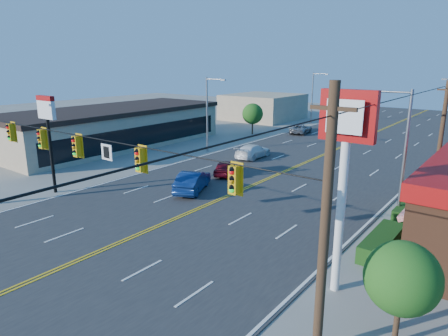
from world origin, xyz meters
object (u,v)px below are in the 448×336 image
Objects in this scene: car_magenta at (225,168)px; car_silver at (301,129)px; signal_span at (91,160)px; kfc_pylon at (345,153)px; car_blue at (192,182)px; pizza_hut_sign at (48,124)px; car_white at (253,152)px.

car_silver is at bearing -104.37° from car_magenta.
car_silver is (-7.82, 38.42, -4.25)m from signal_span.
car_blue is (-13.86, 6.39, -5.27)m from kfc_pylon.
kfc_pylon is 2.30× the size of car_magenta.
pizza_hut_sign is 11.25m from car_blue.
pizza_hut_sign is 1.44× the size of car_white.
car_blue reaches higher than car_magenta.
signal_span reaches higher than car_silver.
signal_span is 5.19× the size of car_blue.
signal_span is 11.87m from kfc_pylon.
car_magenta is (7.34, 11.55, -4.55)m from pizza_hut_sign.
kfc_pylon reaches higher than pizza_hut_sign.
car_magenta is at bearing 57.56° from pizza_hut_sign.
pizza_hut_sign is at bearing 13.45° from car_blue.
car_silver is (3.06, 34.42, -4.55)m from pizza_hut_sign.
signal_span reaches higher than car_white.
car_white is (-1.55, 6.73, 0.06)m from car_magenta.
car_blue is (8.14, 6.39, -4.41)m from pizza_hut_sign.
signal_span is 39.44m from car_silver.
signal_span is 2.86× the size of kfc_pylon.
car_magenta is 0.78× the size of car_white.
car_silver is at bearing 84.92° from pizza_hut_sign.
car_white reaches higher than car_silver.
kfc_pylon is 22.02m from pizza_hut_sign.
car_white is (-5.09, 22.28, -4.20)m from signal_span.
kfc_pylon is 1.81× the size of car_blue.
car_white is 16.37m from car_silver.
car_blue is at bearing 104.77° from signal_span.
car_magenta is at bearing 101.11° from car_white.
car_white is (5.79, 18.28, -4.49)m from pizza_hut_sign.
signal_span is at bearing 80.09° from car_blue.
pizza_hut_sign is (-10.88, 4.00, 0.30)m from signal_span.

